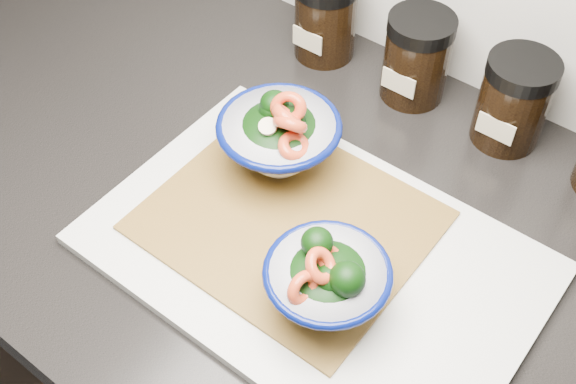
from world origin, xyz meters
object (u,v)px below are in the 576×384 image
Objects in this scene: bowl_left at (280,136)px; spice_jar_b at (417,57)px; cutting_board at (314,253)px; spice_jar_a at (325,17)px; spice_jar_c at (514,101)px; bowl_right at (327,281)px.

bowl_left is 1.21× the size of spice_jar_b.
cutting_board is 0.34m from spice_jar_a.
spice_jar_b is (0.14, 0.00, 0.00)m from spice_jar_a.
spice_jar_a is 1.00× the size of spice_jar_c.
spice_jar_b is at bearing 0.00° from spice_jar_a.
spice_jar_a is at bearing 123.94° from cutting_board.
bowl_left is 0.21m from spice_jar_b.
spice_jar_b is 0.13m from spice_jar_c.
cutting_board is 0.30m from spice_jar_c.
spice_jar_b is (-0.10, 0.33, 0.00)m from bowl_right.
spice_jar_c is at bearing 0.00° from spice_jar_b.
cutting_board is 3.98× the size of spice_jar_a.
bowl_left reaches higher than spice_jar_a.
spice_jar_a and spice_jar_c have the same top height.
cutting_board is 3.98× the size of spice_jar_c.
spice_jar_a is at bearing 180.00° from spice_jar_b.
bowl_right is at bearing -38.66° from bowl_left.
cutting_board is at bearing 135.65° from bowl_right.
cutting_board is 3.98× the size of spice_jar_b.
cutting_board is at bearing -35.61° from bowl_left.
spice_jar_b is (-0.05, 0.28, 0.05)m from cutting_board.
spice_jar_a reaches higher than bowl_right.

